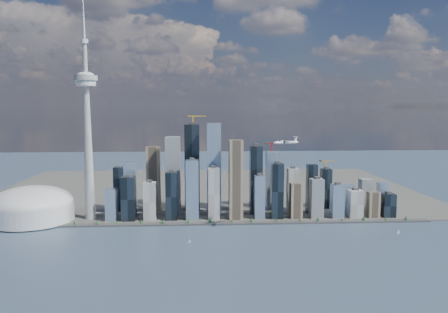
{
  "coord_description": "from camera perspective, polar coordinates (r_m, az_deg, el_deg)",
  "views": [
    {
      "loc": [
        -21.3,
        -788.07,
        285.15
      ],
      "look_at": [
        36.47,
        260.0,
        165.23
      ],
      "focal_mm": 35.0,
      "sensor_mm": 36.0,
      "label": 1
    }
  ],
  "objects": [
    {
      "name": "shoreline_trees",
      "position": [
        1074.44,
        -1.93,
        -8.39
      ],
      "size": [
        960.53,
        7.2,
        8.8
      ],
      "color": "#3F2D1E",
      "rests_on": "seawall"
    },
    {
      "name": "seawall",
      "position": [
        1076.21,
        -1.93,
        -8.74
      ],
      "size": [
        1100.0,
        22.0,
        4.0
      ],
      "primitive_type": "cube",
      "color": "#383838",
      "rests_on": "ground"
    },
    {
      "name": "skyscraper_cluster",
      "position": [
        1146.11,
        0.95,
        -3.74
      ],
      "size": [
        736.0,
        142.0,
        260.97
      ],
      "color": "black",
      "rests_on": "land"
    },
    {
      "name": "needle_tower",
      "position": [
        1133.96,
        -17.42,
        3.73
      ],
      "size": [
        56.0,
        56.0,
        550.5
      ],
      "color": "#9F9F9A",
      "rests_on": "land"
    },
    {
      "name": "airplane",
      "position": [
        958.5,
        8.1,
        1.87
      ],
      "size": [
        61.7,
        55.07,
        15.3
      ],
      "rotation": [
        0.0,
        0.0,
        0.29
      ],
      "color": "white",
      "rests_on": "ground"
    },
    {
      "name": "sailboat_east",
      "position": [
        1074.6,
        21.82,
        -9.16
      ],
      "size": [
        7.72,
        2.45,
        10.69
      ],
      "rotation": [
        0.0,
        0.0,
        0.06
      ],
      "color": "white",
      "rests_on": "ground"
    },
    {
      "name": "land",
      "position": [
        1515.01,
        -2.3,
        -4.28
      ],
      "size": [
        1400.0,
        900.0,
        3.0
      ],
      "primitive_type": "cube",
      "color": "#4C4C47",
      "rests_on": "ground"
    },
    {
      "name": "dome_stadium",
      "position": [
        1191.46,
        -23.79,
        -5.95
      ],
      "size": [
        200.0,
        200.0,
        86.0
      ],
      "color": "silver",
      "rests_on": "land"
    },
    {
      "name": "sailboat_west",
      "position": [
        941.04,
        -4.54,
        -10.94
      ],
      "size": [
        7.06,
        3.08,
        9.76
      ],
      "rotation": [
        0.0,
        0.0,
        -0.21
      ],
      "color": "white",
      "rests_on": "ground"
    },
    {
      "name": "ground",
      "position": [
        838.34,
        -1.55,
        -13.37
      ],
      "size": [
        4000.0,
        4000.0,
        0.0
      ],
      "primitive_type": "plane",
      "color": "#374960",
      "rests_on": "ground"
    }
  ]
}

